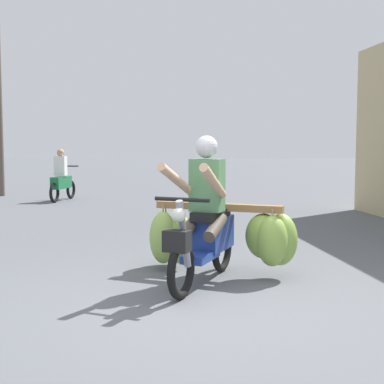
{
  "coord_description": "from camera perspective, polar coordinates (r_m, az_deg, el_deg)",
  "views": [
    {
      "loc": [
        -0.76,
        -4.67,
        1.46
      ],
      "look_at": [
        0.04,
        1.8,
        0.9
      ],
      "focal_mm": 49.3,
      "sensor_mm": 36.0,
      "label": 1
    }
  ],
  "objects": [
    {
      "name": "ground_plane",
      "position": [
        4.95,
        2.1,
        -12.25
      ],
      "size": [
        120.0,
        120.0,
        0.0
      ],
      "primitive_type": "plane",
      "color": "#56595E"
    },
    {
      "name": "motorbike_main_loaded",
      "position": [
        5.95,
        2.17,
        -4.32
      ],
      "size": [
        1.74,
        1.97,
        1.58
      ],
      "color": "black",
      "rests_on": "ground"
    },
    {
      "name": "motorbike_distant_ahead_left",
      "position": [
        14.62,
        -13.93,
        1.28
      ],
      "size": [
        0.66,
        1.57,
        1.4
      ],
      "color": "black",
      "rests_on": "ground"
    }
  ]
}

